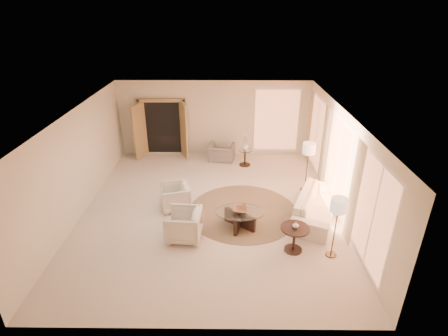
{
  "coord_description": "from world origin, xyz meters",
  "views": [
    {
      "loc": [
        0.49,
        -8.4,
        5.3
      ],
      "look_at": [
        0.4,
        0.4,
        1.1
      ],
      "focal_mm": 28.0,
      "sensor_mm": 36.0,
      "label": 1
    }
  ],
  "objects_px": {
    "armchair_left": "(175,196)",
    "floor_lamp_near": "(309,151)",
    "side_table": "(245,156)",
    "floor_lamp_far": "(339,208)",
    "armchair_right": "(184,223)",
    "end_vase": "(296,225)",
    "coffee_table": "(240,217)",
    "end_table": "(295,235)",
    "side_vase": "(245,146)",
    "bowl": "(240,210)",
    "accent_chair": "(221,150)",
    "sofa": "(317,205)"
  },
  "relations": [
    {
      "from": "floor_lamp_near",
      "to": "bowl",
      "type": "distance_m",
      "value": 2.98
    },
    {
      "from": "floor_lamp_near",
      "to": "end_vase",
      "type": "xyz_separation_m",
      "value": [
        -0.85,
        -2.91,
        -0.62
      ]
    },
    {
      "from": "side_table",
      "to": "floor_lamp_far",
      "type": "relative_size",
      "value": 0.4
    },
    {
      "from": "end_vase",
      "to": "side_vase",
      "type": "height_order",
      "value": "side_vase"
    },
    {
      "from": "end_table",
      "to": "side_table",
      "type": "relative_size",
      "value": 1.11
    },
    {
      "from": "floor_lamp_near",
      "to": "armchair_left",
      "type": "bearing_deg",
      "value": -164.51
    },
    {
      "from": "armchair_left",
      "to": "side_vase",
      "type": "xyz_separation_m",
      "value": [
        2.08,
        2.9,
        0.32
      ]
    },
    {
      "from": "side_table",
      "to": "side_vase",
      "type": "distance_m",
      "value": 0.36
    },
    {
      "from": "side_table",
      "to": "bowl",
      "type": "height_order",
      "value": "side_table"
    },
    {
      "from": "sofa",
      "to": "end_table",
      "type": "distance_m",
      "value": 1.67
    },
    {
      "from": "end_vase",
      "to": "coffee_table",
      "type": "bearing_deg",
      "value": 142.43
    },
    {
      "from": "bowl",
      "to": "side_vase",
      "type": "relative_size",
      "value": 1.44
    },
    {
      "from": "floor_lamp_near",
      "to": "end_vase",
      "type": "height_order",
      "value": "floor_lamp_near"
    },
    {
      "from": "coffee_table",
      "to": "side_vase",
      "type": "relative_size",
      "value": 6.31
    },
    {
      "from": "sofa",
      "to": "end_table",
      "type": "height_order",
      "value": "sofa"
    },
    {
      "from": "coffee_table",
      "to": "floor_lamp_far",
      "type": "height_order",
      "value": "floor_lamp_far"
    },
    {
      "from": "accent_chair",
      "to": "floor_lamp_far",
      "type": "bearing_deg",
      "value": 125.15
    },
    {
      "from": "coffee_table",
      "to": "floor_lamp_far",
      "type": "xyz_separation_m",
      "value": [
        2.08,
        -1.12,
        0.99
      ]
    },
    {
      "from": "armchair_left",
      "to": "bowl",
      "type": "relative_size",
      "value": 2.22
    },
    {
      "from": "armchair_left",
      "to": "floor_lamp_near",
      "type": "distance_m",
      "value": 4.11
    },
    {
      "from": "sofa",
      "to": "end_table",
      "type": "relative_size",
      "value": 3.55
    },
    {
      "from": "accent_chair",
      "to": "coffee_table",
      "type": "height_order",
      "value": "accent_chair"
    },
    {
      "from": "floor_lamp_near",
      "to": "floor_lamp_far",
      "type": "relative_size",
      "value": 1.04
    },
    {
      "from": "end_table",
      "to": "floor_lamp_near",
      "type": "relative_size",
      "value": 0.43
    },
    {
      "from": "end_table",
      "to": "side_vase",
      "type": "height_order",
      "value": "side_vase"
    },
    {
      "from": "armchair_left",
      "to": "armchair_right",
      "type": "distance_m",
      "value": 1.44
    },
    {
      "from": "coffee_table",
      "to": "end_table",
      "type": "relative_size",
      "value": 2.35
    },
    {
      "from": "armchair_left",
      "to": "side_table",
      "type": "relative_size",
      "value": 1.32
    },
    {
      "from": "armchair_right",
      "to": "sofa",
      "type": "bearing_deg",
      "value": 109.88
    },
    {
      "from": "armchair_right",
      "to": "end_vase",
      "type": "bearing_deg",
      "value": 84.22
    },
    {
      "from": "accent_chair",
      "to": "coffee_table",
      "type": "distance_m",
      "value": 4.27
    },
    {
      "from": "side_table",
      "to": "floor_lamp_near",
      "type": "distance_m",
      "value": 2.73
    },
    {
      "from": "coffee_table",
      "to": "end_vase",
      "type": "relative_size",
      "value": 10.31
    },
    {
      "from": "coffee_table",
      "to": "end_table",
      "type": "height_order",
      "value": "end_table"
    },
    {
      "from": "bowl",
      "to": "end_vase",
      "type": "distance_m",
      "value": 1.57
    },
    {
      "from": "side_table",
      "to": "end_table",
      "type": "bearing_deg",
      "value": -78.87
    },
    {
      "from": "end_table",
      "to": "accent_chair",
      "type": "bearing_deg",
      "value": 108.91
    },
    {
      "from": "coffee_table",
      "to": "side_vase",
      "type": "xyz_separation_m",
      "value": [
        0.3,
        3.79,
        0.44
      ]
    },
    {
      "from": "armchair_left",
      "to": "accent_chair",
      "type": "relative_size",
      "value": 0.87
    },
    {
      "from": "accent_chair",
      "to": "side_table",
      "type": "distance_m",
      "value": 0.95
    },
    {
      "from": "side_table",
      "to": "bowl",
      "type": "distance_m",
      "value": 3.81
    },
    {
      "from": "side_table",
      "to": "floor_lamp_far",
      "type": "distance_m",
      "value": 5.3
    },
    {
      "from": "floor_lamp_near",
      "to": "side_vase",
      "type": "relative_size",
      "value": 6.25
    },
    {
      "from": "side_table",
      "to": "bowl",
      "type": "xyz_separation_m",
      "value": [
        -0.3,
        -3.79,
        0.14
      ]
    },
    {
      "from": "armchair_left",
      "to": "floor_lamp_near",
      "type": "xyz_separation_m",
      "value": [
        3.86,
        1.07,
        0.93
      ]
    },
    {
      "from": "floor_lamp_near",
      "to": "floor_lamp_far",
      "type": "distance_m",
      "value": 3.08
    },
    {
      "from": "side_table",
      "to": "floor_lamp_near",
      "type": "bearing_deg",
      "value": -45.83
    },
    {
      "from": "armchair_left",
      "to": "floor_lamp_far",
      "type": "distance_m",
      "value": 4.44
    },
    {
      "from": "armchair_left",
      "to": "bowl",
      "type": "distance_m",
      "value": 1.99
    },
    {
      "from": "coffee_table",
      "to": "bowl",
      "type": "bearing_deg",
      "value": 0.0
    }
  ]
}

